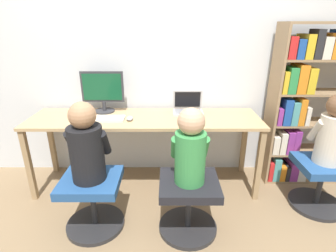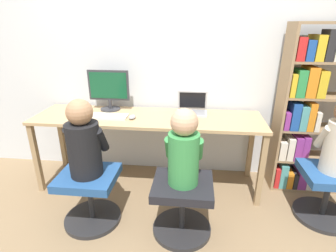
# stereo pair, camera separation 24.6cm
# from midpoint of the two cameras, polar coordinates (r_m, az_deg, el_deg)

# --- Properties ---
(ground_plane) EXTENTS (14.00, 14.00, 0.00)m
(ground_plane) POSITION_cam_midpoint_polar(r_m,az_deg,el_deg) (2.73, -2.54, -15.67)
(ground_plane) COLOR #846B4C
(wall_back) EXTENTS (10.00, 0.05, 2.60)m
(wall_back) POSITION_cam_midpoint_polar(r_m,az_deg,el_deg) (2.86, -0.87, 14.51)
(wall_back) COLOR silver
(wall_back) RESTS_ON ground_plane
(desk) EXTENTS (2.29, 0.61, 0.77)m
(desk) POSITION_cam_midpoint_polar(r_m,az_deg,el_deg) (2.65, -1.79, 0.55)
(desk) COLOR tan
(desk) RESTS_ON ground_plane
(desktop_monitor) EXTENTS (0.44, 0.21, 0.42)m
(desktop_monitor) POSITION_cam_midpoint_polar(r_m,az_deg,el_deg) (2.82, -10.32, 7.69)
(desktop_monitor) COLOR #333338
(desktop_monitor) RESTS_ON desk
(laptop) EXTENTS (0.31, 0.24, 0.22)m
(laptop) POSITION_cam_midpoint_polar(r_m,az_deg,el_deg) (2.74, 7.81, 3.73)
(laptop) COLOR #B7B7BC
(laptop) RESTS_ON desk
(keyboard) EXTENTS (0.43, 0.16, 0.03)m
(keyboard) POSITION_cam_midpoint_polar(r_m,az_deg,el_deg) (2.64, -10.84, 2.07)
(keyboard) COLOR silver
(keyboard) RESTS_ON desk
(computer_mouse_by_keyboard) EXTENTS (0.06, 0.10, 0.04)m
(computer_mouse_by_keyboard) POSITION_cam_midpoint_polar(r_m,az_deg,el_deg) (2.56, -5.11, 1.93)
(computer_mouse_by_keyboard) COLOR #99999E
(computer_mouse_by_keyboard) RESTS_ON desk
(office_chair_left) EXTENTS (0.49, 0.49, 0.48)m
(office_chair_left) POSITION_cam_midpoint_polar(r_m,az_deg,el_deg) (2.39, -13.74, -14.20)
(office_chair_left) COLOR #262628
(office_chair_left) RESTS_ON ground_plane
(office_chair_right) EXTENTS (0.49, 0.49, 0.48)m
(office_chair_right) POSITION_cam_midpoint_polar(r_m,az_deg,el_deg) (2.23, 6.43, -16.42)
(office_chair_right) COLOR #262628
(office_chair_right) RESTS_ON ground_plane
(person_at_monitor) EXTENTS (0.32, 0.29, 0.64)m
(person_at_monitor) POSITION_cam_midpoint_polar(r_m,az_deg,el_deg) (2.15, -14.84, -3.39)
(person_at_monitor) COLOR black
(person_at_monitor) RESTS_ON office_chair_left
(person_at_laptop) EXTENTS (0.29, 0.27, 0.61)m
(person_at_laptop) POSITION_cam_midpoint_polar(r_m,az_deg,el_deg) (1.98, 7.01, -5.18)
(person_at_laptop) COLOR #388C47
(person_at_laptop) RESTS_ON office_chair_right
(bookshelf) EXTENTS (0.87, 0.30, 1.66)m
(bookshelf) POSITION_cam_midpoint_polar(r_m,az_deg,el_deg) (2.97, 31.05, 2.57)
(bookshelf) COLOR #997A56
(bookshelf) RESTS_ON ground_plane
(office_chair_side) EXTENTS (0.49, 0.49, 0.48)m
(office_chair_side) POSITION_cam_midpoint_polar(r_m,az_deg,el_deg) (2.81, 33.69, -11.71)
(office_chair_side) COLOR #262628
(office_chair_side) RESTS_ON ground_plane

